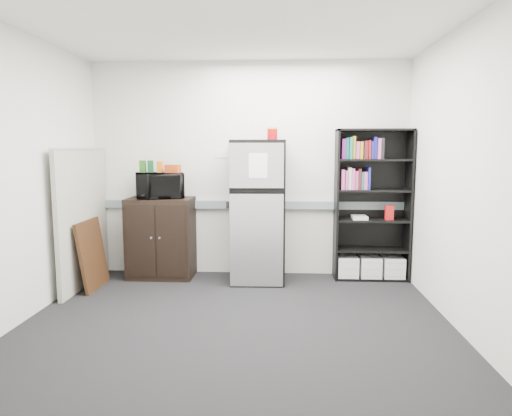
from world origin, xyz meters
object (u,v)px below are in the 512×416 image
Objects in this scene: cubicle_partition at (83,218)px; microwave at (159,185)px; bookshelf at (372,206)px; refrigerator at (258,211)px; cabinet at (161,238)px.

cubicle_partition is 2.85× the size of microwave.
microwave is at bearing 26.63° from cubicle_partition.
bookshelf is 3.46m from cubicle_partition.
bookshelf reaches higher than refrigerator.
bookshelf reaches higher than microwave.
cabinet is 1.28m from refrigerator.
microwave is at bearing -178.24° from bookshelf.
refrigerator is (1.22, -0.08, 0.36)m from cabinet.
cabinet is at bearing -178.59° from bookshelf.
refrigerator is (-1.40, -0.14, -0.06)m from bookshelf.
refrigerator is (1.22, -0.06, -0.31)m from microwave.
bookshelf is at bearing -17.37° from microwave.
refrigerator reaches higher than cubicle_partition.
refrigerator reaches higher than cabinet.
bookshelf is 1.84× the size of cabinet.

